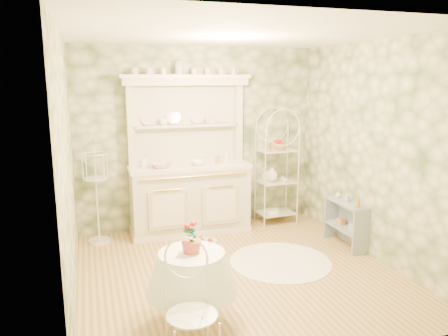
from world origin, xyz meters
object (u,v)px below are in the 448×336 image
object	(u,v)px
round_table	(192,292)
floor_basket	(205,248)
kitchen_dresser	(189,156)
bakers_rack	(277,163)
cafe_chair	(192,320)
birdcage_stand	(97,195)
side_shelf	(346,225)

from	to	relation	value
round_table	floor_basket	world-z (taller)	round_table
kitchen_dresser	floor_basket	world-z (taller)	kitchen_dresser
floor_basket	kitchen_dresser	bearing A→B (deg)	88.18
bakers_rack	round_table	world-z (taller)	bakers_rack
cafe_chair	birdcage_stand	distance (m)	3.09
bakers_rack	floor_basket	distance (m)	1.93
birdcage_stand	floor_basket	distance (m)	1.67
side_shelf	round_table	world-z (taller)	round_table
kitchen_dresser	bakers_rack	bearing A→B (deg)	1.11
kitchen_dresser	side_shelf	distance (m)	2.38
kitchen_dresser	cafe_chair	xyz separation A→B (m)	(-0.71, -3.07, -0.73)
bakers_rack	cafe_chair	size ratio (longest dim) A/B	2.29
bakers_rack	floor_basket	xyz separation A→B (m)	(-1.42, -0.99, -0.84)
birdcage_stand	floor_basket	xyz separation A→B (m)	(1.28, -0.91, -0.57)
kitchen_dresser	round_table	size ratio (longest dim) A/B	3.45
side_shelf	cafe_chair	bearing A→B (deg)	-145.75
side_shelf	birdcage_stand	size ratio (longest dim) A/B	0.50
birdcage_stand	kitchen_dresser	bearing A→B (deg)	2.36
bakers_rack	round_table	size ratio (longest dim) A/B	2.86
floor_basket	bakers_rack	bearing A→B (deg)	34.77
round_table	kitchen_dresser	bearing A→B (deg)	77.08
round_table	cafe_chair	distance (m)	0.61
round_table	floor_basket	xyz separation A→B (m)	(0.54, 1.52, -0.23)
side_shelf	round_table	size ratio (longest dim) A/B	1.02
side_shelf	kitchen_dresser	bearing A→B (deg)	145.96
side_shelf	floor_basket	distance (m)	1.93
bakers_rack	cafe_chair	xyz separation A→B (m)	(-2.10, -3.10, -0.54)
cafe_chair	birdcage_stand	xyz separation A→B (m)	(-0.60, 3.01, 0.26)
side_shelf	floor_basket	world-z (taller)	side_shelf
bakers_rack	floor_basket	size ratio (longest dim) A/B	5.82
side_shelf	round_table	distance (m)	2.77
cafe_chair	birdcage_stand	world-z (taller)	birdcage_stand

